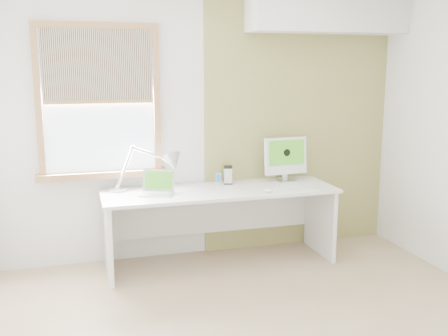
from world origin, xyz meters
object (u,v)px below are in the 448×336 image
object	(u,v)px
imac	(286,157)
desk_lamp	(163,166)
laptop	(158,188)
external_drive	(228,175)
desk	(218,208)

from	to	relation	value
imac	desk_lamp	bearing A→B (deg)	-179.57
laptop	external_drive	world-z (taller)	laptop
desk	desk_lamp	distance (m)	0.67
desk_lamp	external_drive	xyz separation A→B (m)	(0.66, 0.07, -0.14)
laptop	imac	distance (m)	1.35
laptop	external_drive	size ratio (longest dim) A/B	2.09
laptop	desk_lamp	bearing A→B (deg)	64.61
laptop	external_drive	distance (m)	0.77
desk	desk_lamp	bearing A→B (deg)	168.72
desk_lamp	desk	bearing A→B (deg)	-11.28
desk	imac	xyz separation A→B (m)	(0.73, 0.11, 0.44)
desk	laptop	size ratio (longest dim) A/B	6.18
desk	laptop	bearing A→B (deg)	-174.51
desk	laptop	world-z (taller)	laptop
desk	external_drive	distance (m)	0.36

